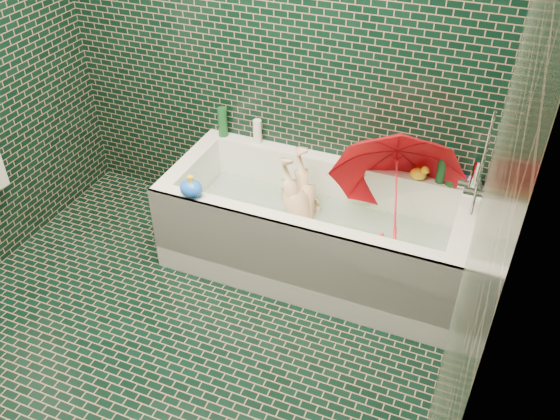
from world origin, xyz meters
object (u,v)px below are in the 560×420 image
at_px(rubber_duck, 419,173).
at_px(bath_toy, 191,188).
at_px(child, 303,217).
at_px(umbrella, 396,193).
at_px(bathtub, 313,237).

bearing_deg(rubber_duck, bath_toy, -128.59).
xyz_separation_m(rubber_duck, bath_toy, (-1.09, -0.63, 0.01)).
bearing_deg(bath_toy, child, 11.63).
height_order(umbrella, bath_toy, umbrella).
xyz_separation_m(bathtub, rubber_duck, (0.50, 0.31, 0.38)).
height_order(child, rubber_duck, rubber_duck).
distance_m(child, rubber_duck, 0.70).
xyz_separation_m(child, bath_toy, (-0.51, -0.36, 0.30)).
bearing_deg(umbrella, bath_toy, -162.69).
bearing_deg(umbrella, bathtub, -173.52).
xyz_separation_m(child, rubber_duck, (0.59, 0.27, 0.28)).
distance_m(bathtub, rubber_duck, 0.70).
bearing_deg(bathtub, umbrella, 10.36).
height_order(child, bath_toy, bath_toy).
height_order(umbrella, rubber_duck, umbrella).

